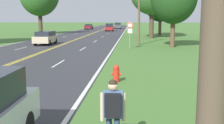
{
  "coord_description": "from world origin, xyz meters",
  "views": [
    {
      "loc": [
        7.94,
        -1.35,
        2.94
      ],
      "look_at": [
        7.2,
        8.56,
        1.39
      ],
      "focal_mm": 45.0,
      "sensor_mm": 36.0,
      "label": 1
    }
  ],
  "objects_px": {
    "traffic_sign": "(130,29)",
    "tree_right_cluster": "(160,4)",
    "hitchhiker_person": "(113,109)",
    "fire_hydrant": "(116,73)",
    "car_red_van_mid_far": "(109,27)",
    "car_maroon_sedan_receding": "(89,26)",
    "car_champagne_hatchback_mid_near": "(46,37)",
    "car_dark_grey_suv_distant": "(118,25)"
  },
  "relations": [
    {
      "from": "hitchhiker_person",
      "to": "car_red_van_mid_far",
      "type": "xyz_separation_m",
      "value": [
        -5.07,
        59.74,
        -0.07
      ]
    },
    {
      "from": "car_red_van_mid_far",
      "to": "car_maroon_sedan_receding",
      "type": "xyz_separation_m",
      "value": [
        -6.46,
        9.88,
        -0.17
      ]
    },
    {
      "from": "traffic_sign",
      "to": "car_red_van_mid_far",
      "type": "relative_size",
      "value": 0.59
    },
    {
      "from": "tree_right_cluster",
      "to": "car_maroon_sedan_receding",
      "type": "distance_m",
      "value": 31.3
    },
    {
      "from": "car_red_van_mid_far",
      "to": "car_dark_grey_suv_distant",
      "type": "height_order",
      "value": "car_red_van_mid_far"
    },
    {
      "from": "hitchhiker_person",
      "to": "traffic_sign",
      "type": "bearing_deg",
      "value": -2.22
    },
    {
      "from": "fire_hydrant",
      "to": "car_red_van_mid_far",
      "type": "distance_m",
      "value": 52.96
    },
    {
      "from": "car_dark_grey_suv_distant",
      "to": "car_maroon_sedan_receding",
      "type": "bearing_deg",
      "value": -55.35
    },
    {
      "from": "car_red_van_mid_far",
      "to": "traffic_sign",
      "type": "bearing_deg",
      "value": 7.15
    },
    {
      "from": "tree_right_cluster",
      "to": "car_maroon_sedan_receding",
      "type": "xyz_separation_m",
      "value": [
        -16.57,
        26.15,
        -4.56
      ]
    },
    {
      "from": "traffic_sign",
      "to": "car_maroon_sedan_receding",
      "type": "distance_m",
      "value": 49.4
    },
    {
      "from": "car_maroon_sedan_receding",
      "to": "fire_hydrant",
      "type": "bearing_deg",
      "value": -168.65
    },
    {
      "from": "traffic_sign",
      "to": "car_champagne_hatchback_mid_near",
      "type": "relative_size",
      "value": 0.6
    },
    {
      "from": "hitchhiker_person",
      "to": "fire_hydrant",
      "type": "relative_size",
      "value": 2.05
    },
    {
      "from": "hitchhiker_person",
      "to": "car_maroon_sedan_receding",
      "type": "xyz_separation_m",
      "value": [
        -11.53,
        69.62,
        -0.24
      ]
    },
    {
      "from": "fire_hydrant",
      "to": "traffic_sign",
      "type": "relative_size",
      "value": 0.31
    },
    {
      "from": "hitchhiker_person",
      "to": "car_maroon_sedan_receding",
      "type": "height_order",
      "value": "hitchhiker_person"
    },
    {
      "from": "car_champagne_hatchback_mid_near",
      "to": "traffic_sign",
      "type": "bearing_deg",
      "value": -112.21
    },
    {
      "from": "hitchhiker_person",
      "to": "car_red_van_mid_far",
      "type": "relative_size",
      "value": 0.38
    },
    {
      "from": "hitchhiker_person",
      "to": "car_champagne_hatchback_mid_near",
      "type": "xyz_separation_m",
      "value": [
        -9.47,
        25.35,
        -0.2
      ]
    },
    {
      "from": "car_red_van_mid_far",
      "to": "car_dark_grey_suv_distant",
      "type": "distance_m",
      "value": 15.53
    },
    {
      "from": "hitchhiker_person",
      "to": "tree_right_cluster",
      "type": "distance_m",
      "value": 43.97
    },
    {
      "from": "car_champagne_hatchback_mid_near",
      "to": "tree_right_cluster",
      "type": "bearing_deg",
      "value": -39.62
    },
    {
      "from": "tree_right_cluster",
      "to": "car_red_van_mid_far",
      "type": "bearing_deg",
      "value": 121.85
    },
    {
      "from": "car_champagne_hatchback_mid_near",
      "to": "hitchhiker_person",
      "type": "bearing_deg",
      "value": -160.45
    },
    {
      "from": "traffic_sign",
      "to": "tree_right_cluster",
      "type": "distance_m",
      "value": 22.65
    },
    {
      "from": "fire_hydrant",
      "to": "car_champagne_hatchback_mid_near",
      "type": "relative_size",
      "value": 0.19
    },
    {
      "from": "tree_right_cluster",
      "to": "car_maroon_sedan_receding",
      "type": "relative_size",
      "value": 1.89
    },
    {
      "from": "car_champagne_hatchback_mid_near",
      "to": "car_dark_grey_suv_distant",
      "type": "distance_m",
      "value": 50.18
    },
    {
      "from": "car_maroon_sedan_receding",
      "to": "car_red_van_mid_far",
      "type": "bearing_deg",
      "value": -145.59
    },
    {
      "from": "traffic_sign",
      "to": "car_champagne_hatchback_mid_near",
      "type": "distance_m",
      "value": 10.35
    },
    {
      "from": "fire_hydrant",
      "to": "traffic_sign",
      "type": "distance_m",
      "value": 14.72
    },
    {
      "from": "car_red_van_mid_far",
      "to": "car_maroon_sedan_receding",
      "type": "height_order",
      "value": "car_red_van_mid_far"
    },
    {
      "from": "car_red_van_mid_far",
      "to": "car_dark_grey_suv_distant",
      "type": "relative_size",
      "value": 0.99
    },
    {
      "from": "hitchhiker_person",
      "to": "traffic_sign",
      "type": "distance_m",
      "value": 21.64
    },
    {
      "from": "fire_hydrant",
      "to": "car_red_van_mid_far",
      "type": "relative_size",
      "value": 0.18
    },
    {
      "from": "tree_right_cluster",
      "to": "car_maroon_sedan_receding",
      "type": "bearing_deg",
      "value": 122.36
    },
    {
      "from": "fire_hydrant",
      "to": "tree_right_cluster",
      "type": "distance_m",
      "value": 37.19
    },
    {
      "from": "car_champagne_hatchback_mid_near",
      "to": "car_red_van_mid_far",
      "type": "xyz_separation_m",
      "value": [
        4.39,
        34.39,
        0.13
      ]
    },
    {
      "from": "hitchhiker_person",
      "to": "car_dark_grey_suv_distant",
      "type": "distance_m",
      "value": 75.34
    },
    {
      "from": "traffic_sign",
      "to": "car_champagne_hatchback_mid_near",
      "type": "height_order",
      "value": "traffic_sign"
    },
    {
      "from": "hitchhiker_person",
      "to": "fire_hydrant",
      "type": "height_order",
      "value": "hitchhiker_person"
    }
  ]
}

